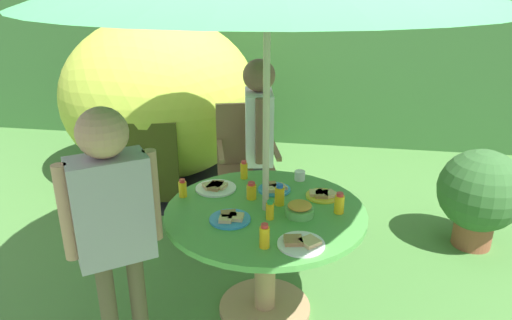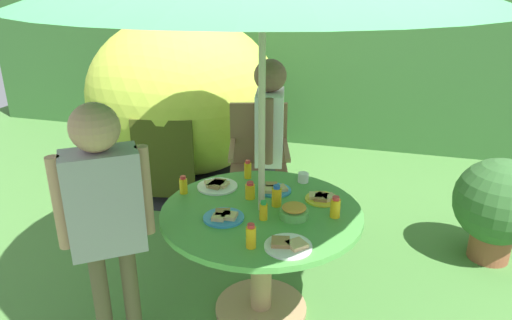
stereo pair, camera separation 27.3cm
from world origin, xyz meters
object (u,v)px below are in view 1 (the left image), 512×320
object	(u,v)px
juice_bottle_near_left	(339,204)
wooden_chair	(247,160)
child_in_grey_shirt	(112,209)
plate_front_edge	(301,243)
snack_bowl	(300,209)
cup_near	(300,176)
plate_far_left	(274,188)
juice_bottle_spot_a	(265,236)
garden_table	(265,236)
plate_far_right	(216,187)
juice_bottle_spot_b	(280,195)
juice_bottle_mid_right	(251,191)
potted_plant	(480,193)
dome_tent	(160,99)
juice_bottle_back_edge	(244,170)
plate_center_front	(230,218)
child_in_white_shirt	(259,127)
plate_center_back	(322,195)
juice_bottle_near_right	(183,189)
juice_bottle_mid_left	(270,210)

from	to	relation	value
juice_bottle_near_left	wooden_chair	bearing A→B (deg)	124.25
child_in_grey_shirt	plate_front_edge	world-z (taller)	child_in_grey_shirt
snack_bowl	cup_near	xyz separation A→B (m)	(-0.04, 0.47, -0.01)
plate_far_left	juice_bottle_spot_a	distance (m)	0.64
garden_table	juice_bottle_spot_a	size ratio (longest dim) A/B	8.95
snack_bowl	plate_front_edge	world-z (taller)	snack_bowl
plate_far_right	juice_bottle_spot_b	bearing A→B (deg)	-19.34
juice_bottle_mid_right	potted_plant	bearing A→B (deg)	29.40
potted_plant	child_in_grey_shirt	bearing A→B (deg)	-144.96
plate_far_left	juice_bottle_spot_a	size ratio (longest dim) A/B	1.57
dome_tent	child_in_grey_shirt	distance (m)	2.51
wooden_chair	juice_bottle_back_edge	distance (m)	0.70
plate_center_front	child_in_white_shirt	bearing A→B (deg)	90.89
child_in_white_shirt	juice_bottle_mid_right	bearing A→B (deg)	-5.33
potted_plant	plate_far_left	size ratio (longest dim) A/B	3.80
wooden_chair	plate_front_edge	xyz separation A→B (m)	(0.53, -1.40, 0.15)
juice_bottle_mid_right	plate_center_front	bearing A→B (deg)	-103.78
juice_bottle_near_left	child_in_grey_shirt	bearing A→B (deg)	-154.45
snack_bowl	juice_bottle_spot_b	size ratio (longest dim) A/B	1.23
child_in_white_shirt	garden_table	bearing A→B (deg)	0.00
dome_tent	plate_center_back	bearing A→B (deg)	-57.40
dome_tent	juice_bottle_back_edge	xyz separation A→B (m)	(1.12, -1.54, -0.04)
juice_bottle_mid_right	juice_bottle_back_edge	size ratio (longest dim) A/B	0.87
plate_center_back	juice_bottle_near_right	distance (m)	0.82
child_in_grey_shirt	snack_bowl	bearing A→B (deg)	-8.68
juice_bottle_spot_b	cup_near	xyz separation A→B (m)	(0.09, 0.36, -0.03)
wooden_chair	child_in_grey_shirt	size ratio (longest dim) A/B	0.71
garden_table	plate_front_edge	world-z (taller)	plate_front_edge
snack_bowl	juice_bottle_mid_right	xyz separation A→B (m)	(-0.29, 0.16, 0.01)
plate_center_back	garden_table	bearing A→B (deg)	-145.51
juice_bottle_back_edge	juice_bottle_near_left	bearing A→B (deg)	-32.03
juice_bottle_near_right	juice_bottle_mid_left	xyz separation A→B (m)	(0.54, -0.18, -0.00)
wooden_chair	snack_bowl	size ratio (longest dim) A/B	6.26
potted_plant	juice_bottle_spot_a	distance (m)	1.96
garden_table	child_in_white_shirt	bearing A→B (deg)	101.30
juice_bottle_mid_left	cup_near	world-z (taller)	juice_bottle_mid_left
juice_bottle_back_edge	child_in_grey_shirt	bearing A→B (deg)	-117.71
wooden_chair	snack_bowl	xyz separation A→B (m)	(0.50, -1.10, 0.18)
juice_bottle_spot_a	plate_center_front	bearing A→B (deg)	133.23
juice_bottle_mid_left	juice_bottle_spot_a	bearing A→B (deg)	-87.41
child_in_white_shirt	plate_far_left	distance (m)	0.72
wooden_chair	dome_tent	distance (m)	1.36
potted_plant	cup_near	size ratio (longest dim) A/B	11.26
child_in_white_shirt	juice_bottle_near_left	distance (m)	1.08
plate_far_left	juice_bottle_spot_b	bearing A→B (deg)	-73.21
plate_far_right	plate_center_front	distance (m)	0.40
potted_plant	child_in_grey_shirt	size ratio (longest dim) A/B	0.55
garden_table	plate_center_front	world-z (taller)	plate_center_front
plate_far_left	juice_bottle_near_left	bearing A→B (deg)	-30.26
juice_bottle_near_right	snack_bowl	bearing A→B (deg)	-10.06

